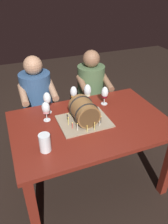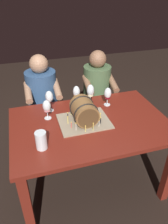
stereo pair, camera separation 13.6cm
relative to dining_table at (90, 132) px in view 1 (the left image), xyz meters
name	(u,v)px [view 1 (the left image)]	position (x,y,z in m)	size (l,w,h in m)	color
ground_plane	(89,181)	(0.00, 0.00, -0.64)	(8.00, 8.00, 0.00)	black
dining_table	(90,132)	(0.00, 0.00, 0.00)	(1.35, 0.89, 0.75)	maroon
barrel_cake	(84,112)	(-0.05, 0.03, 0.21)	(0.43, 0.34, 0.22)	gray
wine_glass_empty	(47,99)	(-0.30, 0.29, 0.26)	(0.07, 0.07, 0.20)	white
wine_glass_amber	(74,93)	(-0.03, 0.33, 0.24)	(0.07, 0.07, 0.20)	white
wine_glass_red	(105,93)	(0.25, 0.24, 0.23)	(0.07, 0.07, 0.18)	white
wine_glass_rose	(46,109)	(-0.34, 0.17, 0.23)	(0.07, 0.07, 0.18)	white
wine_glass_white	(87,91)	(0.10, 0.31, 0.25)	(0.07, 0.07, 0.20)	white
beer_pint	(45,143)	(-0.44, -0.21, 0.18)	(0.08, 0.08, 0.14)	white
person_seated_left	(39,109)	(-0.32, 0.75, -0.11)	(0.37, 0.46, 1.15)	#1B2D46
person_seated_right	(91,100)	(0.32, 0.75, -0.13)	(0.38, 0.47, 1.14)	#2A3A24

